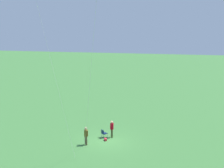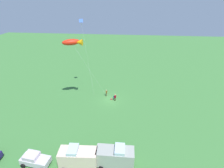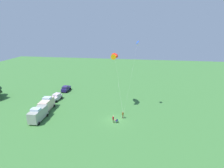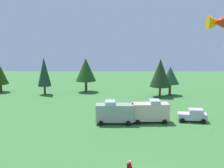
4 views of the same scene
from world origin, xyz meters
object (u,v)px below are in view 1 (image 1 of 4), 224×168
person_kite_flyer (86,135)px  folding_chair (104,133)px  person_spectator (112,128)px  backpack_on_grass (106,139)px

person_kite_flyer → folding_chair: (-2.12, 1.20, -0.53)m
person_spectator → folding_chair: bearing=167.0°
folding_chair → backpack_on_grass: bearing=-107.5°
person_kite_flyer → backpack_on_grass: size_ratio=5.44×
person_kite_flyer → backpack_on_grass: 2.27m
backpack_on_grass → person_kite_flyer: bearing=-48.6°
folding_chair → person_kite_flyer: bearing=-162.8°
folding_chair → person_spectator: 0.98m
person_spectator → person_kite_flyer: bearing=-158.6°
person_kite_flyer → backpack_on_grass: bearing=-5.0°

